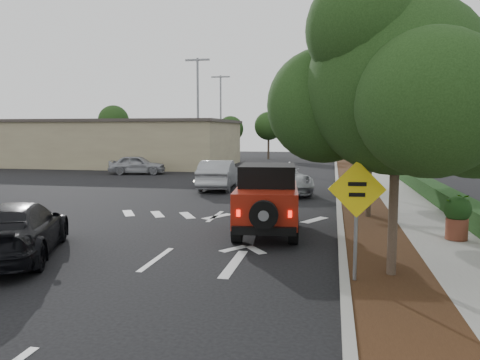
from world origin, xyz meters
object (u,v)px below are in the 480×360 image
(speed_hump_sign, at_px, (357,204))
(red_jeep, at_px, (267,198))
(black_suv_oncoming, at_px, (14,230))
(silver_suv_ahead, at_px, (277,178))

(speed_hump_sign, bearing_deg, red_jeep, 113.60)
(black_suv_oncoming, bearing_deg, silver_suv_ahead, -132.81)
(red_jeep, relative_size, speed_hump_sign, 1.73)
(silver_suv_ahead, distance_m, speed_hump_sign, 14.62)
(silver_suv_ahead, bearing_deg, speed_hump_sign, -99.38)
(silver_suv_ahead, bearing_deg, red_jeep, -107.60)
(red_jeep, xyz_separation_m, black_suv_oncoming, (-5.87, -4.24, -0.37))
(silver_suv_ahead, height_order, black_suv_oncoming, silver_suv_ahead)
(black_suv_oncoming, relative_size, speed_hump_sign, 1.99)
(black_suv_oncoming, distance_m, speed_hump_sign, 8.45)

